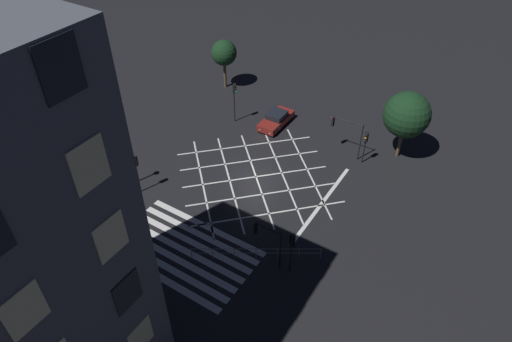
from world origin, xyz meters
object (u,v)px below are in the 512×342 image
object	(u,v)px
traffic_light_ne_main	(345,128)
street_tree_far	(407,115)
traffic_light_sw_cross	(137,166)
street_lamp_west	(72,139)
traffic_light_ne_cross	(365,141)
street_lamp_east	(10,164)
traffic_light_se_main	(266,236)
street_tree_near	(224,53)
waiting_car	(276,119)
traffic_light_se_cross	(292,246)
traffic_light_nw_main	(235,95)

from	to	relation	value
traffic_light_ne_main	street_tree_far	size ratio (longest dim) A/B	0.58
traffic_light_sw_cross	street_lamp_west	xyz separation A→B (m)	(-2.48, -3.08, 3.48)
traffic_light_ne_cross	street_lamp_east	distance (m)	27.20
traffic_light_ne_cross	street_lamp_east	xyz separation A→B (m)	(-17.96, -20.13, 3.49)
traffic_light_ne_cross	street_tree_far	size ratio (longest dim) A/B	0.51
traffic_light_se_main	street_tree_near	world-z (taller)	street_tree_near
traffic_light_se_main	traffic_light_ne_main	world-z (taller)	traffic_light_ne_main
traffic_light_ne_main	waiting_car	size ratio (longest dim) A/B	0.85
traffic_light_sw_cross	traffic_light_se_main	bearing A→B (deg)	-93.65
traffic_light_ne_cross	traffic_light_ne_main	size ratio (longest dim) A/B	0.88
street_tree_near	traffic_light_se_cross	bearing A→B (deg)	-44.94
traffic_light_ne_cross	traffic_light_ne_main	xyz separation A→B (m)	(-2.09, 0.29, 0.40)
traffic_light_ne_main	traffic_light_nw_main	bearing A→B (deg)	3.81
street_tree_far	waiting_car	size ratio (longest dim) A/B	1.46
street_lamp_west	traffic_light_se_main	bearing A→B (deg)	8.82
street_lamp_west	waiting_car	world-z (taller)	street_lamp_west
street_lamp_east	waiting_car	world-z (taller)	street_lamp_east
traffic_light_se_cross	traffic_light_ne_cross	world-z (taller)	traffic_light_se_cross
traffic_light_ne_main	street_lamp_east	bearing A→B (deg)	52.14
traffic_light_sw_cross	traffic_light_ne_main	bearing A→B (deg)	-41.30
waiting_car	street_lamp_west	bearing A→B (deg)	-21.76
traffic_light_nw_main	traffic_light_se_main	world-z (taller)	traffic_light_nw_main
street_tree_far	street_lamp_east	bearing A→B (deg)	-131.62
traffic_light_nw_main	street_tree_far	size ratio (longest dim) A/B	0.66
traffic_light_se_cross	street_tree_near	distance (m)	25.98
street_tree_near	street_tree_far	xyz separation A→B (m)	(20.29, -2.06, 0.35)
street_lamp_east	street_lamp_west	xyz separation A→B (m)	(1.66, 3.98, 0.26)
street_lamp_west	traffic_light_ne_main	bearing A→B (deg)	49.15
traffic_light_se_main	traffic_light_se_cross	bearing A→B (deg)	-171.53
traffic_light_ne_main	street_tree_near	bearing A→B (deg)	-15.63
traffic_light_se_main	waiting_car	xyz separation A→B (m)	(-7.90, 15.01, -1.88)
street_lamp_west	traffic_light_nw_main	bearing A→B (deg)	78.54
street_tree_near	street_lamp_west	bearing A→B (deg)	-85.40
street_tree_near	waiting_car	size ratio (longest dim) A/B	1.24
traffic_light_se_main	street_lamp_east	bearing A→B (deg)	20.86
street_tree_near	waiting_car	xyz separation A→B (m)	(8.59, -3.59, -3.34)
traffic_light_sw_cross	street_lamp_east	distance (m)	8.79
traffic_light_nw_main	traffic_light_ne_main	xyz separation A→B (m)	(11.03, 0.73, -0.28)
traffic_light_se_main	traffic_light_ne_cross	world-z (taller)	traffic_light_se_main
waiting_car	traffic_light_sw_cross	bearing A→B (deg)	-17.28
street_tree_far	traffic_light_sw_cross	bearing A→B (deg)	-135.68
traffic_light_ne_cross	traffic_light_se_main	bearing A→B (deg)	-6.18
waiting_car	traffic_light_se_cross	bearing A→B (deg)	33.54
traffic_light_sw_cross	traffic_light_nw_main	distance (m)	12.65
street_lamp_west	waiting_car	size ratio (longest dim) A/B	2.12
traffic_light_ne_main	street_lamp_east	distance (m)	26.05
traffic_light_se_cross	waiting_car	bearing A→B (deg)	33.54
traffic_light_se_cross	street_tree_far	xyz separation A→B (m)	(1.93, 16.25, 1.92)
street_tree_near	street_tree_far	bearing A→B (deg)	-5.81
traffic_light_se_main	street_tree_near	distance (m)	24.89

